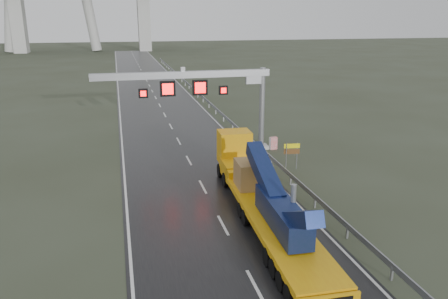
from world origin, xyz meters
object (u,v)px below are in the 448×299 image
object	(u,v)px
sign_gantry	(208,88)
exit_sign_pair	(292,151)
striped_barrier	(273,143)
heavy_haul_truck	(257,186)

from	to	relation	value
sign_gantry	exit_sign_pair	distance (m)	8.96
sign_gantry	striped_barrier	bearing A→B (deg)	-5.45
sign_gantry	heavy_haul_truck	distance (m)	13.08
heavy_haul_truck	sign_gantry	bearing A→B (deg)	94.06
heavy_haul_truck	exit_sign_pair	size ratio (longest dim) A/B	8.34
striped_barrier	exit_sign_pair	bearing A→B (deg)	-101.61
heavy_haul_truck	striped_barrier	xyz separation A→B (m)	(5.36, 11.90, -1.04)
sign_gantry	exit_sign_pair	size ratio (longest dim) A/B	7.05
exit_sign_pair	striped_barrier	bearing A→B (deg)	92.11
heavy_haul_truck	exit_sign_pair	xyz separation A→B (m)	(4.87, 6.49, -0.12)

